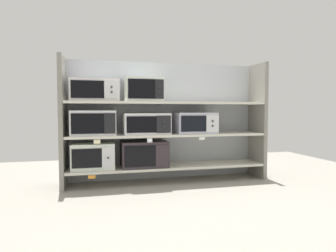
{
  "coord_description": "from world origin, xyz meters",
  "views": [
    {
      "loc": [
        -0.87,
        -3.62,
        0.93
      ],
      "look_at": [
        0.0,
        0.0,
        0.73
      ],
      "focal_mm": 30.7,
      "sensor_mm": 36.0,
      "label": 1
    }
  ],
  "objects": [
    {
      "name": "ground",
      "position": [
        0.0,
        -1.0,
        -0.01
      ],
      "size": [
        6.53,
        6.0,
        0.02
      ],
      "primitive_type": "cube",
      "color": "gray"
    },
    {
      "name": "shelf_0",
      "position": [
        0.0,
        0.0,
        0.2
      ],
      "size": [
        2.53,
        0.43,
        0.03
      ],
      "primitive_type": "cube",
      "color": "beige",
      "rests_on": "ground"
    },
    {
      "name": "back_panel",
      "position": [
        0.0,
        0.23,
        0.79
      ],
      "size": [
        2.73,
        0.04,
        1.57
      ],
      "primitive_type": "cube",
      "color": "#9EA3A8",
      "rests_on": "ground"
    },
    {
      "name": "microwave_0",
      "position": [
        -0.95,
        -0.0,
        0.37
      ],
      "size": [
        0.51,
        0.36,
        0.31
      ],
      "color": "silver",
      "rests_on": "shelf_0"
    },
    {
      "name": "microwave_5",
      "position": [
        -0.92,
        -0.0,
        1.17
      ],
      "size": [
        0.58,
        0.34,
        0.27
      ],
      "color": "silver",
      "rests_on": "shelf_2"
    },
    {
      "name": "upright_left",
      "position": [
        -1.29,
        0.0,
        0.79
      ],
      "size": [
        0.05,
        0.43,
        1.57
      ],
      "primitive_type": "cube",
      "color": "gray",
      "rests_on": "ground"
    },
    {
      "name": "upright_right",
      "position": [
        1.29,
        0.0,
        0.79
      ],
      "size": [
        0.05,
        0.43,
        1.57
      ],
      "primitive_type": "cube",
      "color": "gray",
      "rests_on": "ground"
    },
    {
      "name": "microwave_4",
      "position": [
        0.36,
        -0.0,
        0.76
      ],
      "size": [
        0.53,
        0.42,
        0.27
      ],
      "color": "#B0B1C2",
      "rests_on": "shelf_1"
    },
    {
      "name": "price_tag_2",
      "position": [
        -0.28,
        -0.22,
        0.57
      ],
      "size": [
        0.06,
        0.0,
        0.05
      ],
      "primitive_type": "cube",
      "color": "white"
    },
    {
      "name": "shelf_1",
      "position": [
        0.0,
        0.0,
        0.61
      ],
      "size": [
        2.53,
        0.43,
        0.03
      ],
      "primitive_type": "cube",
      "color": "beige"
    },
    {
      "name": "microwave_1",
      "position": [
        -0.32,
        -0.0,
        0.38
      ],
      "size": [
        0.58,
        0.41,
        0.33
      ],
      "color": "#2F262B",
      "rests_on": "shelf_0"
    },
    {
      "name": "microwave_2",
      "position": [
        -0.94,
        -0.0,
        0.78
      ],
      "size": [
        0.53,
        0.39,
        0.3
      ],
      "color": "silver",
      "rests_on": "shelf_1"
    },
    {
      "name": "microwave_3",
      "position": [
        -0.29,
        -0.0,
        0.76
      ],
      "size": [
        0.58,
        0.41,
        0.27
      ],
      "color": "silver",
      "rests_on": "shelf_1"
    },
    {
      "name": "price_tag_1",
      "position": [
        -0.9,
        -0.22,
        0.57
      ],
      "size": [
        0.08,
        0.0,
        0.05
      ],
      "primitive_type": "cube",
      "color": "beige"
    },
    {
      "name": "shelf_2",
      "position": [
        0.0,
        0.0,
        1.02
      ],
      "size": [
        2.53,
        0.43,
        0.03
      ],
      "primitive_type": "cube",
      "color": "beige"
    },
    {
      "name": "price_tag_0",
      "position": [
        -0.96,
        -0.22,
        0.16
      ],
      "size": [
        0.08,
        0.0,
        0.04
      ],
      "primitive_type": "cube",
      "color": "orange"
    },
    {
      "name": "price_tag_3",
      "position": [
        0.39,
        -0.22,
        0.58
      ],
      "size": [
        0.07,
        0.0,
        0.03
      ],
      "primitive_type": "cube",
      "color": "white"
    },
    {
      "name": "microwave_6",
      "position": [
        -0.32,
        -0.0,
        1.19
      ],
      "size": [
        0.46,
        0.41,
        0.29
      ],
      "color": "silver",
      "rests_on": "shelf_2"
    }
  ]
}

